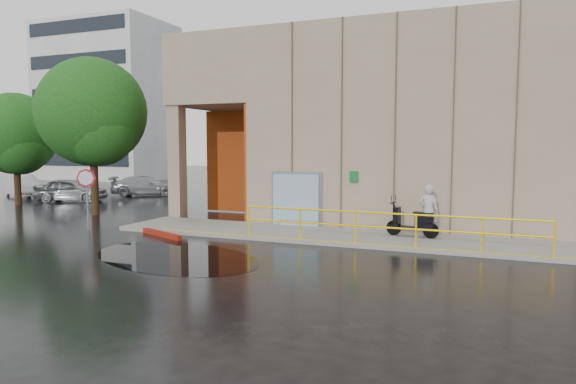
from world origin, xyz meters
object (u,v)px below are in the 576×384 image
Objects in this scene: person at (428,211)px; car_c at (146,186)px; tree_far at (16,137)px; scooter at (413,214)px; car_b at (23,186)px; tree_near at (94,116)px; stop_sign at (87,185)px; red_curb at (162,234)px; car_a at (71,190)px.

car_c is (-19.15, 9.92, -0.42)m from person.
tree_far reaches higher than person.
scooter reaches higher than car_b.
tree_near is at bearing 176.95° from car_c.
tree_far is (-9.69, 5.21, 2.00)m from stop_sign.
stop_sign reaches higher than red_curb.
stop_sign is 15.72m from car_b.
tree_near is at bearing 149.70° from red_curb.
tree_far is at bearing -179.01° from scooter.
tree_far is (-21.74, 2.90, 2.79)m from scooter.
stop_sign is 0.58× the size of car_a.
person is at bearing -8.45° from stop_sign.
stop_sign reaches higher than car_c.
scooter is 21.13m from car_c.
person is at bearing -144.16° from car_c.
car_a is 0.66× the size of tree_far.
tree_far is (3.49, -3.28, 3.06)m from car_b.
person is 9.43m from red_curb.
tree_near is (10.44, -4.97, 3.95)m from car_b.
car_a is at bearing 133.06° from car_c.
scooter is 0.25× the size of tree_near.
person reaches higher than red_curb.
car_c is (-10.10, 12.39, 0.55)m from red_curb.
car_b is 0.94× the size of car_c.
stop_sign is at bearing -52.04° from tree_near.
scooter is at bearing -144.85° from car_c.
tree_near reaches higher than car_a.
red_curb is (3.51, -0.13, -1.66)m from stop_sign.
scooter is 0.44× the size of car_b.
red_curb is 0.59× the size of car_a.
tree_far reaches higher than scooter.
car_c is (-6.59, 12.26, -1.11)m from stop_sign.
car_b is (-25.24, 6.18, -0.27)m from scooter.
scooter is 12.30m from stop_sign.
stop_sign is 11.30m from car_a.
scooter is 22.11m from tree_far.
scooter is at bearing 15.99° from red_curb.
person is 12.79m from stop_sign.
car_b is (-25.74, 6.15, -0.38)m from person.
scooter is at bearing -124.84° from car_a.
car_a is 4.96m from car_b.
tree_near is (3.84, -8.73, 3.99)m from car_c.
scooter is 8.93m from red_curb.
stop_sign is 0.54× the size of car_c.
scooter is 0.41× the size of car_c.
stop_sign is (-12.55, -2.34, 0.69)m from person.
tree_near reaches higher than person.
car_a is (-8.31, 7.57, -1.06)m from stop_sign.
car_c is at bearing 129.18° from red_curb.
red_curb is at bearing -21.14° from stop_sign.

